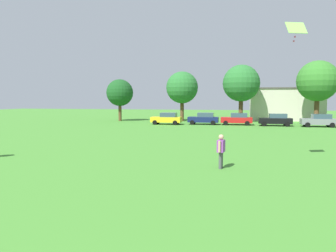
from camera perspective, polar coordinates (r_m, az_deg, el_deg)
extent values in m
plane|color=#42842D|center=(31.04, 6.80, -1.87)|extent=(160.00, 160.00, 0.00)
cylinder|color=#4C4C51|center=(16.67, 9.33, -6.14)|extent=(0.16, 0.16, 0.87)
cylinder|color=#4C4C51|center=(16.92, 9.53, -5.98)|extent=(0.16, 0.16, 0.87)
cube|color=purple|center=(16.67, 9.47, -3.55)|extent=(0.42, 0.63, 0.62)
cylinder|color=tan|center=(16.32, 9.19, -3.66)|extent=(0.13, 0.13, 0.58)
cylinder|color=tan|center=(17.02, 9.74, -3.32)|extent=(0.13, 0.13, 0.58)
sphere|color=tan|center=(16.61, 9.49, -1.97)|extent=(0.27, 0.27, 0.27)
cube|color=#8CD859|center=(18.82, 21.96, 16.00)|extent=(1.16, 0.81, 0.67)
sphere|color=#F24C8C|center=(18.77, 21.93, 15.25)|extent=(0.10, 0.10, 0.10)
sphere|color=#F24C8C|center=(18.72, 21.75, 14.60)|extent=(0.10, 0.10, 0.10)
sphere|color=#F24C8C|center=(18.68, 21.58, 13.95)|extent=(0.10, 0.10, 0.10)
cube|color=yellow|center=(45.67, -0.32, 1.16)|extent=(4.30, 1.80, 0.76)
cube|color=#334756|center=(45.56, 0.10, 2.01)|extent=(2.24, 1.58, 0.60)
cylinder|color=black|center=(45.17, -2.38, 0.63)|extent=(0.64, 0.22, 0.64)
cylinder|color=black|center=(46.91, -1.83, 0.79)|extent=(0.64, 0.22, 0.64)
cylinder|color=black|center=(44.52, 1.26, 0.58)|extent=(0.64, 0.22, 0.64)
cylinder|color=black|center=(46.29, 1.69, 0.74)|extent=(0.64, 0.22, 0.64)
cube|color=#141E4C|center=(45.89, 6.31, 1.15)|extent=(4.30, 1.80, 0.76)
cube|color=#334756|center=(45.82, 6.75, 1.99)|extent=(2.24, 1.58, 0.60)
cylinder|color=black|center=(45.20, 4.35, 0.63)|extent=(0.64, 0.22, 0.64)
cylinder|color=black|center=(46.98, 4.65, 0.78)|extent=(0.64, 0.22, 0.64)
cylinder|color=black|center=(44.89, 8.05, 0.57)|extent=(0.64, 0.22, 0.64)
cylinder|color=black|center=(46.68, 8.21, 0.72)|extent=(0.64, 0.22, 0.64)
cube|color=red|center=(45.75, 12.14, 1.06)|extent=(4.30, 1.80, 0.76)
cube|color=#334756|center=(45.71, 12.58, 1.90)|extent=(2.24, 1.58, 0.60)
cylinder|color=black|center=(44.90, 10.26, 0.54)|extent=(0.64, 0.22, 0.64)
cylinder|color=black|center=(46.70, 10.34, 0.70)|extent=(0.64, 0.22, 0.64)
cylinder|color=black|center=(44.90, 13.99, 0.47)|extent=(0.64, 0.22, 0.64)
cylinder|color=black|center=(46.69, 13.93, 0.63)|extent=(0.64, 0.22, 0.64)
cube|color=black|center=(45.43, 18.61, 0.89)|extent=(4.30, 1.80, 0.76)
cube|color=#334756|center=(45.44, 19.06, 1.74)|extent=(2.24, 1.58, 0.60)
cylinder|color=black|center=(44.43, 16.85, 0.36)|extent=(0.64, 0.22, 0.64)
cylinder|color=black|center=(46.22, 16.67, 0.53)|extent=(0.64, 0.22, 0.64)
cylinder|color=black|center=(44.76, 20.58, 0.30)|extent=(0.64, 0.22, 0.64)
cylinder|color=black|center=(46.53, 20.26, 0.46)|extent=(0.64, 0.22, 0.64)
cube|color=slate|center=(45.89, 25.29, 0.72)|extent=(4.30, 1.80, 0.76)
cube|color=#334756|center=(45.93, 25.74, 1.56)|extent=(2.24, 1.58, 0.60)
cylinder|color=black|center=(44.72, 23.71, 0.19)|extent=(0.64, 0.22, 0.64)
cylinder|color=black|center=(46.48, 23.27, 0.37)|extent=(0.64, 0.22, 0.64)
cylinder|color=black|center=(45.40, 27.33, 0.13)|extent=(0.64, 0.22, 0.64)
cylinder|color=black|center=(47.13, 26.76, 0.30)|extent=(0.64, 0.22, 0.64)
cylinder|color=brown|center=(53.84, -8.58, 2.41)|extent=(0.52, 0.52, 2.82)
sphere|color=#194C1E|center=(53.81, -8.62, 5.92)|extent=(4.45, 4.45, 4.45)
cylinder|color=brown|center=(52.74, 2.53, 2.68)|extent=(0.61, 0.61, 3.32)
sphere|color=#286B2D|center=(52.74, 2.54, 6.90)|extent=(5.24, 5.24, 5.24)
cylinder|color=brown|center=(51.92, 12.88, 2.73)|extent=(0.68, 0.68, 3.67)
sphere|color=#286B2D|center=(51.96, 12.97, 7.48)|extent=(5.80, 5.80, 5.80)
cylinder|color=brown|center=(51.59, 25.02, 2.44)|extent=(0.69, 0.69, 3.75)
sphere|color=#337528|center=(51.64, 25.19, 7.31)|extent=(5.92, 5.92, 5.92)
cube|color=beige|center=(58.67, 20.23, 3.58)|extent=(11.65, 6.66, 5.32)
cube|color=#4C4742|center=(58.69, 20.31, 6.29)|extent=(12.12, 6.93, 0.24)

